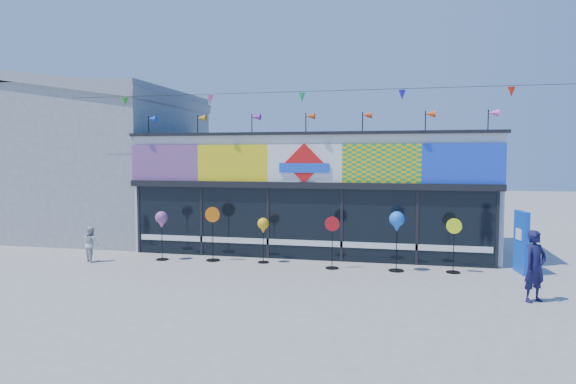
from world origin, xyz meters
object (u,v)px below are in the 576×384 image
(spinner_2, at_px, (263,227))
(child, at_px, (91,244))
(spinner_3, at_px, (332,241))
(spinner_1, at_px, (213,232))
(spinner_0, at_px, (162,221))
(adult_man, at_px, (535,266))
(spinner_4, at_px, (397,223))
(spinner_5, at_px, (454,244))
(blue_sign, at_px, (521,242))

(spinner_2, height_order, child, spinner_2)
(spinner_3, height_order, child, spinner_3)
(spinner_2, bearing_deg, spinner_1, -177.89)
(spinner_0, distance_m, adult_man, 10.78)
(spinner_4, bearing_deg, child, -175.49)
(spinner_1, distance_m, spinner_2, 1.66)
(spinner_2, bearing_deg, child, -169.14)
(spinner_1, relative_size, spinner_3, 1.11)
(spinner_2, height_order, spinner_5, spinner_5)
(spinner_2, xyz_separation_m, spinner_4, (4.07, -0.28, 0.26))
(spinner_5, height_order, adult_man, adult_man)
(spinner_1, xyz_separation_m, child, (-3.70, -0.96, -0.35))
(blue_sign, xyz_separation_m, spinner_0, (-10.81, -0.56, 0.37))
(spinner_1, distance_m, child, 3.84)
(spinner_5, bearing_deg, child, -175.43)
(blue_sign, xyz_separation_m, spinner_2, (-7.53, -0.26, 0.24))
(spinner_5, bearing_deg, adult_man, -59.76)
(spinner_2, distance_m, spinner_5, 5.67)
(spinner_3, relative_size, spinner_5, 0.99)
(spinner_5, bearing_deg, spinner_1, 179.34)
(spinner_4, relative_size, spinner_5, 1.11)
(blue_sign, relative_size, spinner_4, 1.02)
(spinner_0, bearing_deg, child, -160.54)
(spinner_2, bearing_deg, spinner_4, -3.97)
(adult_man, bearing_deg, child, 134.35)
(spinner_5, relative_size, adult_man, 0.95)
(spinner_2, relative_size, spinner_4, 0.81)
(spinner_1, xyz_separation_m, adult_man, (8.84, -2.72, -0.09))
(spinner_1, xyz_separation_m, spinner_2, (1.65, 0.06, 0.22))
(child, bearing_deg, spinner_5, -144.03)
(spinner_5, bearing_deg, spinner_4, -175.07)
(spinner_3, xyz_separation_m, spinner_4, (1.86, 0.07, 0.57))
(spinner_1, distance_m, spinner_3, 3.86)
(spinner_3, xyz_separation_m, adult_man, (4.99, -2.43, 0.00))
(blue_sign, xyz_separation_m, spinner_5, (-1.87, -0.40, -0.06))
(spinner_0, height_order, child, spinner_0)
(spinner_2, xyz_separation_m, adult_man, (7.19, -2.78, -0.31))
(spinner_1, xyz_separation_m, spinner_5, (7.30, -0.08, -0.08))
(spinner_5, xyz_separation_m, adult_man, (1.54, -2.63, -0.01))
(spinner_1, bearing_deg, spinner_4, -2.22)
(blue_sign, relative_size, child, 1.58)
(spinner_2, distance_m, child, 5.47)
(child, bearing_deg, spinner_1, -133.98)
(spinner_4, bearing_deg, blue_sign, 8.90)
(spinner_4, relative_size, adult_man, 1.06)
(spinner_5, bearing_deg, spinner_3, -176.55)
(spinner_0, distance_m, spinner_2, 3.30)
(blue_sign, relative_size, spinner_2, 1.26)
(spinner_4, height_order, spinner_5, spinner_4)
(child, bearing_deg, adult_man, -156.57)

